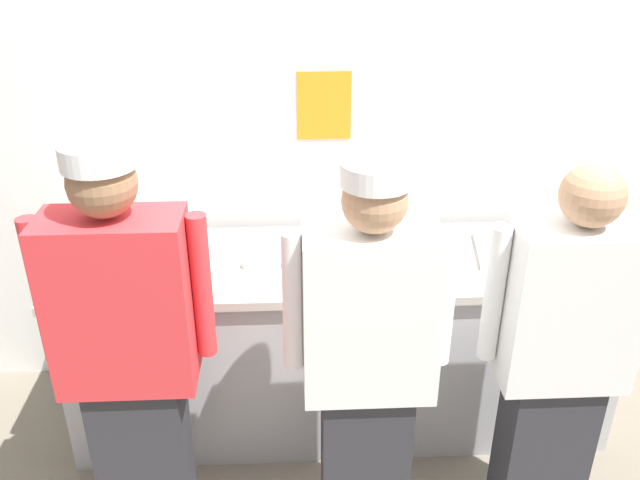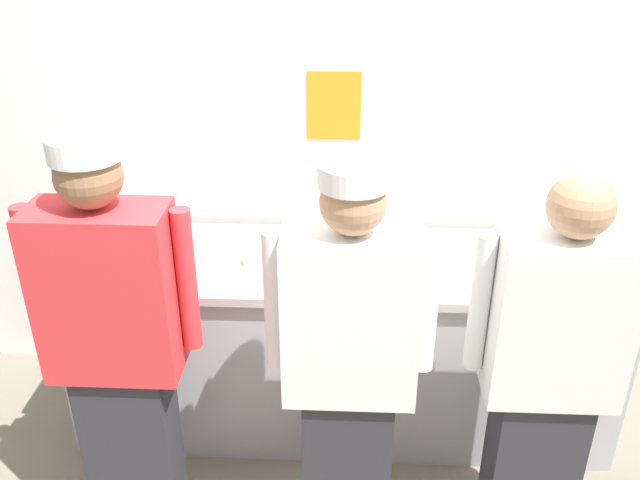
{
  "view_description": "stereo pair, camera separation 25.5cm",
  "coord_description": "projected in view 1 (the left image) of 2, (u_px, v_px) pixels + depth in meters",
  "views": [
    {
      "loc": [
        -0.24,
        -2.29,
        2.37
      ],
      "look_at": [
        -0.11,
        0.34,
        1.03
      ],
      "focal_mm": 37.44,
      "sensor_mm": 36.0,
      "label": 1
    },
    {
      "loc": [
        0.02,
        -2.29,
        2.37
      ],
      "look_at": [
        -0.11,
        0.34,
        1.03
      ],
      "focal_mm": 37.44,
      "sensor_mm": 36.0,
      "label": 2
    }
  ],
  "objects": [
    {
      "name": "plate_stack_front",
      "position": [
        346.0,
        256.0,
        2.99
      ],
      "size": [
        0.21,
        0.21,
        0.07
      ],
      "color": "white",
      "rests_on": "prep_counter"
    },
    {
      "name": "chef_near_left",
      "position": [
        130.0,
        356.0,
        2.38
      ],
      "size": [
        0.62,
        0.24,
        1.72
      ],
      "color": "#2D2D33",
      "rests_on": "ground"
    },
    {
      "name": "ramekin_orange_sauce",
      "position": [
        252.0,
        263.0,
        2.96
      ],
      "size": [
        0.08,
        0.08,
        0.04
      ],
      "color": "white",
      "rests_on": "prep_counter"
    },
    {
      "name": "chefs_knife",
      "position": [
        111.0,
        259.0,
        3.03
      ],
      "size": [
        0.28,
        0.03,
        0.02
      ],
      "color": "#B7BABF",
      "rests_on": "prep_counter"
    },
    {
      "name": "ramekin_yellow_sauce",
      "position": [
        294.0,
        263.0,
        2.96
      ],
      "size": [
        0.1,
        0.1,
        0.04
      ],
      "color": "white",
      "rests_on": "prep_counter"
    },
    {
      "name": "prep_counter",
      "position": [
        342.0,
        341.0,
        3.24
      ],
      "size": [
        2.56,
        0.71,
        0.91
      ],
      "color": "#B2B2B7",
      "rests_on": "ground"
    },
    {
      "name": "squeeze_bottle_primary",
      "position": [
        366.0,
        234.0,
        3.08
      ],
      "size": [
        0.06,
        0.06,
        0.18
      ],
      "color": "orange",
      "rests_on": "prep_counter"
    },
    {
      "name": "chef_far_right",
      "position": [
        559.0,
        360.0,
        2.45
      ],
      "size": [
        0.6,
        0.24,
        1.63
      ],
      "color": "#2D2D33",
      "rests_on": "ground"
    },
    {
      "name": "ground_plane",
      "position": [
        347.0,
        468.0,
        3.12
      ],
      "size": [
        9.0,
        9.0,
        0.0
      ],
      "primitive_type": "plane",
      "color": "slate"
    },
    {
      "name": "ramekin_red_sauce",
      "position": [
        311.0,
        246.0,
        3.11
      ],
      "size": [
        0.1,
        0.1,
        0.04
      ],
      "color": "white",
      "rests_on": "prep_counter"
    },
    {
      "name": "sheet_tray",
      "position": [
        533.0,
        253.0,
        3.07
      ],
      "size": [
        0.56,
        0.43,
        0.02
      ],
      "primitive_type": "cube",
      "rotation": [
        0.0,
        0.0,
        -0.15
      ],
      "color": "#B7BABF",
      "rests_on": "prep_counter"
    },
    {
      "name": "chef_center",
      "position": [
        368.0,
        365.0,
        2.39
      ],
      "size": [
        0.6,
        0.24,
        1.66
      ],
      "color": "#2D2D33",
      "rests_on": "ground"
    },
    {
      "name": "wall_back",
      "position": [
        337.0,
        126.0,
        3.25
      ],
      "size": [
        4.02,
        0.11,
        2.77
      ],
      "color": "white",
      "rests_on": "ground"
    },
    {
      "name": "deli_cup",
      "position": [
        173.0,
        257.0,
        2.98
      ],
      "size": [
        0.09,
        0.09,
        0.08
      ],
      "primitive_type": "cylinder",
      "color": "white",
      "rests_on": "prep_counter"
    },
    {
      "name": "mixing_bowl_steel",
      "position": [
        411.0,
        258.0,
        2.94
      ],
      "size": [
        0.31,
        0.31,
        0.1
      ],
      "primitive_type": "cylinder",
      "color": "#B7BABF",
      "rests_on": "prep_counter"
    },
    {
      "name": "ramekin_green_sauce",
      "position": [
        319.0,
        275.0,
        2.86
      ],
      "size": [
        0.09,
        0.09,
        0.04
      ],
      "color": "white",
      "rests_on": "prep_counter"
    }
  ]
}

